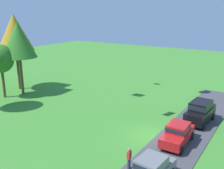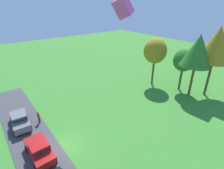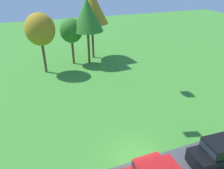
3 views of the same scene
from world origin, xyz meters
name	(u,v)px [view 1 (image 1 of 3)]	position (x,y,z in m)	size (l,w,h in m)	color
ground_plane	(153,136)	(0.00, 0.00, 0.00)	(120.00, 120.00, 0.00)	#3D842D
pavement_strip	(178,143)	(0.00, -2.44, 0.03)	(36.00, 4.40, 0.06)	#424247
car_sedan_far_end	(178,133)	(-0.21, -2.37, 1.04)	(4.42, 2.00, 1.84)	red
car_suv_near_entrance	(200,111)	(5.50, -2.74, 1.30)	(4.70, 2.25, 2.28)	black
person_watching_sky	(129,159)	(-5.81, -0.71, 0.88)	(0.36, 0.24, 1.71)	#2D334C
tree_lone_near	(1,59)	(-0.34, 21.63, 5.24)	(3.38, 3.38, 7.14)	brown
tree_far_right	(18,40)	(2.01, 20.79, 7.49)	(4.67, 4.67, 9.85)	brown
tree_right_of_center	(15,33)	(3.40, 23.26, 8.29)	(5.17, 5.17, 10.91)	brown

